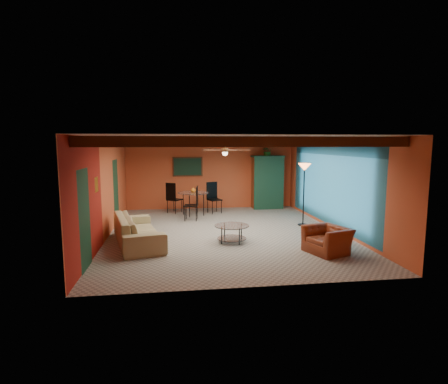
{
  "coord_description": "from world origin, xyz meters",
  "views": [
    {
      "loc": [
        -1.42,
        -10.02,
        2.55
      ],
      "look_at": [
        0.0,
        0.2,
        1.15
      ],
      "focal_mm": 28.9,
      "sensor_mm": 36.0,
      "label": 1
    }
  ],
  "objects": [
    {
      "name": "painting",
      "position": [
        -0.9,
        3.96,
        1.65
      ],
      "size": [
        1.05,
        0.03,
        0.65
      ],
      "primitive_type": "cube",
      "color": "black",
      "rests_on": "wall_back"
    },
    {
      "name": "coffee_table",
      "position": [
        0.03,
        -1.03,
        0.23
      ],
      "size": [
        1.12,
        1.12,
        0.46
      ],
      "primitive_type": null,
      "rotation": [
        0.0,
        0.0,
        -0.3
      ],
      "color": "silver",
      "rests_on": "ground"
    },
    {
      "name": "potted_plant",
      "position": [
        2.2,
        3.7,
        2.25
      ],
      "size": [
        0.46,
        0.41,
        0.48
      ],
      "primitive_type": "imported",
      "rotation": [
        0.0,
        0.0,
        -0.07
      ],
      "color": "#26661E",
      "rests_on": "armoire"
    },
    {
      "name": "armoire",
      "position": [
        2.2,
        3.7,
        1.0
      ],
      "size": [
        1.15,
        0.58,
        2.01
      ],
      "primitive_type": "cube",
      "rotation": [
        0.0,
        0.0,
        0.02
      ],
      "color": "brown",
      "rests_on": "ground"
    },
    {
      "name": "ceiling_fan",
      "position": [
        0.0,
        0.0,
        2.36
      ],
      "size": [
        1.5,
        1.5,
        0.44
      ],
      "primitive_type": null,
      "color": "#472614",
      "rests_on": "ceiling"
    },
    {
      "name": "armchair",
      "position": [
        2.1,
        -2.24,
        0.31
      ],
      "size": [
        1.1,
        1.18,
        0.62
      ],
      "primitive_type": "imported",
      "rotation": [
        0.0,
        0.0,
        -1.22
      ],
      "color": "maroon",
      "rests_on": "ground"
    },
    {
      "name": "dining_table",
      "position": [
        -0.76,
        2.64,
        0.57
      ],
      "size": [
        2.85,
        2.85,
        1.14
      ],
      "primitive_type": null,
      "rotation": [
        0.0,
        0.0,
        0.37
      ],
      "color": "silver",
      "rests_on": "ground"
    },
    {
      "name": "vase",
      "position": [
        -0.76,
        2.64,
        1.24
      ],
      "size": [
        0.22,
        0.22,
        0.19
      ],
      "primitive_type": "imported",
      "rotation": [
        0.0,
        0.0,
        0.25
      ],
      "color": "orange",
      "rests_on": "dining_table"
    },
    {
      "name": "sofa",
      "position": [
        -2.36,
        -0.88,
        0.37
      ],
      "size": [
        1.54,
        2.68,
        0.74
      ],
      "primitive_type": "imported",
      "rotation": [
        0.0,
        0.0,
        1.8
      ],
      "color": "tan",
      "rests_on": "ground"
    },
    {
      "name": "floor_lamp",
      "position": [
        2.55,
        0.59,
        0.97
      ],
      "size": [
        0.46,
        0.46,
        1.95
      ],
      "primitive_type": null,
      "rotation": [
        0.0,
        0.0,
        -0.17
      ],
      "color": "black",
      "rests_on": "ground"
    },
    {
      "name": "room",
      "position": [
        0.0,
        0.11,
        2.36
      ],
      "size": [
        6.52,
        8.01,
        2.71
      ],
      "color": "gray",
      "rests_on": "ground"
    }
  ]
}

